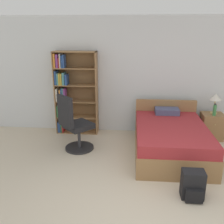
# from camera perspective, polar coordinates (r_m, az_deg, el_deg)

# --- Properties ---
(wall_back) EXTENTS (9.00, 0.06, 2.60)m
(wall_back) POSITION_cam_1_polar(r_m,az_deg,el_deg) (5.70, 7.80, 8.02)
(wall_back) COLOR silver
(wall_back) RESTS_ON ground_plane
(bookshelf) EXTENTS (0.95, 0.32, 1.86)m
(bookshelf) POSITION_cam_1_polar(r_m,az_deg,el_deg) (5.73, -9.43, 4.65)
(bookshelf) COLOR olive
(bookshelf) RESTS_ON ground_plane
(bed) EXTENTS (1.32, 1.94, 0.83)m
(bed) POSITION_cam_1_polar(r_m,az_deg,el_deg) (4.96, 13.13, -5.89)
(bed) COLOR olive
(bed) RESTS_ON ground_plane
(office_chair) EXTENTS (0.72, 0.72, 1.14)m
(office_chair) POSITION_cam_1_polar(r_m,az_deg,el_deg) (4.90, -8.62, -3.24)
(office_chair) COLOR #232326
(office_chair) RESTS_ON ground_plane
(nightstand) EXTENTS (0.46, 0.43, 0.57)m
(nightstand) POSITION_cam_1_polar(r_m,az_deg,el_deg) (5.89, 21.79, -3.03)
(nightstand) COLOR olive
(nightstand) RESTS_ON ground_plane
(table_lamp) EXTENTS (0.25, 0.25, 0.44)m
(table_lamp) POSITION_cam_1_polar(r_m,az_deg,el_deg) (5.75, 22.61, 3.01)
(table_lamp) COLOR tan
(table_lamp) RESTS_ON nightstand
(water_bottle) EXTENTS (0.07, 0.07, 0.26)m
(water_bottle) POSITION_cam_1_polar(r_m,az_deg,el_deg) (5.68, 22.41, 0.45)
(water_bottle) COLOR #3F8C4C
(water_bottle) RESTS_ON nightstand
(backpack_black) EXTENTS (0.31, 0.28, 0.42)m
(backpack_black) POSITION_cam_1_polar(r_m,az_deg,el_deg) (3.82, 17.98, -15.67)
(backpack_black) COLOR black
(backpack_black) RESTS_ON ground_plane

